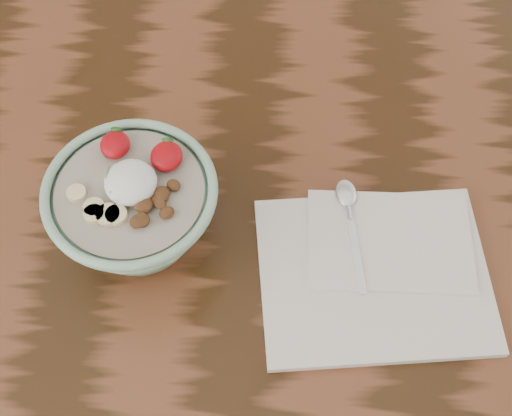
% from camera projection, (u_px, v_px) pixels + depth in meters
% --- Properties ---
extents(table, '(1.60, 0.90, 0.75)m').
position_uv_depth(table, '(96.00, 256.00, 1.01)').
color(table, '#331D0C').
rests_on(table, ground).
extents(breakfast_bowl, '(0.21, 0.21, 0.14)m').
position_uv_depth(breakfast_bowl, '(135.00, 209.00, 0.86)').
color(breakfast_bowl, '#8CBD9D').
rests_on(breakfast_bowl, table).
extents(napkin, '(0.30, 0.25, 0.02)m').
position_uv_depth(napkin, '(377.00, 267.00, 0.89)').
color(napkin, white).
rests_on(napkin, table).
extents(spoon, '(0.04, 0.16, 0.01)m').
position_uv_depth(spoon, '(349.00, 208.00, 0.92)').
color(spoon, silver).
rests_on(spoon, napkin).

